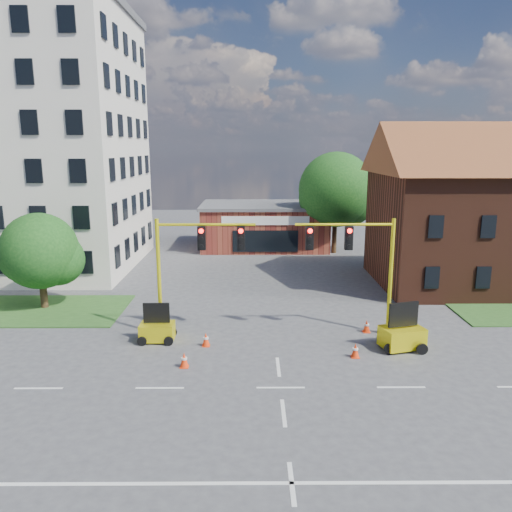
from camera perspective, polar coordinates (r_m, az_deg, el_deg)
name	(u,v)px	position (r m, az deg, el deg)	size (l,w,h in m)	color
ground	(281,388)	(21.35, 2.83, -14.80)	(120.00, 120.00, 0.00)	#424144
lane_markings	(285,427)	(18.73, 3.36, -18.97)	(60.00, 36.00, 0.01)	silver
office_block	(16,140)	(45.02, -25.72, 11.88)	(18.40, 15.40, 20.60)	silver
brick_shop	(264,225)	(49.54, 0.96, 3.54)	(12.40, 8.40, 4.30)	maroon
tree_large	(340,192)	(46.91, 9.52, 7.20)	(7.22, 6.88, 9.36)	#322312
tree_nw_front	(44,253)	(32.73, -23.04, 0.29)	(4.84, 4.61, 5.92)	#322312
signal_mast_west	(190,263)	(25.83, -7.51, -0.77)	(5.30, 0.60, 6.20)	gray
signal_mast_east	(360,263)	(26.21, 11.75, -0.74)	(5.30, 0.60, 6.20)	gray
trailer_west	(157,330)	(26.21, -11.23, -8.27)	(1.73, 1.16, 1.95)	yellow
trailer_east	(402,335)	(25.79, 16.35, -8.66)	(2.28, 1.82, 2.27)	yellow
cone_a	(184,360)	(23.18, -8.21, -11.70)	(0.40, 0.40, 0.70)	#FF380D
cone_b	(206,340)	(25.34, -5.75, -9.48)	(0.40, 0.40, 0.70)	#FF380D
cone_c	(355,351)	(24.40, 11.28, -10.55)	(0.40, 0.40, 0.70)	#FF380D
cone_d	(367,326)	(27.65, 12.52, -7.83)	(0.40, 0.40, 0.70)	#FF380D
pickup_white	(463,283)	(36.78, 22.60, -2.83)	(2.36, 5.12, 1.42)	white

